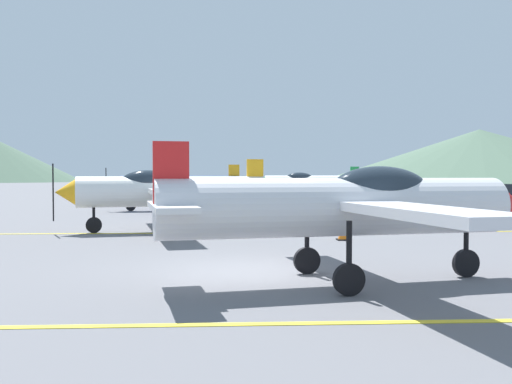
{
  "coord_description": "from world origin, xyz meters",
  "views": [
    {
      "loc": [
        -0.52,
        -11.56,
        1.98
      ],
      "look_at": [
        0.8,
        14.0,
        1.2
      ],
      "focal_mm": 39.89,
      "sensor_mm": 36.0,
      "label": 1
    }
  ],
  "objects_px": {
    "airplane_near": "(351,205)",
    "airplane_mid": "(165,190)",
    "traffic_cone_front": "(343,231)",
    "airplane_far": "(175,185)",
    "car_sedan": "(503,203)",
    "airplane_back": "(308,182)"
  },
  "relations": [
    {
      "from": "airplane_near",
      "to": "airplane_back",
      "type": "xyz_separation_m",
      "value": [
        3.41,
        29.35,
        0.0
      ]
    },
    {
      "from": "airplane_back",
      "to": "airplane_far",
      "type": "bearing_deg",
      "value": -136.17
    },
    {
      "from": "airplane_far",
      "to": "traffic_cone_front",
      "type": "bearing_deg",
      "value": -66.37
    },
    {
      "from": "airplane_mid",
      "to": "airplane_back",
      "type": "bearing_deg",
      "value": 68.22
    },
    {
      "from": "airplane_far",
      "to": "airplane_back",
      "type": "distance_m",
      "value": 11.79
    },
    {
      "from": "airplane_mid",
      "to": "car_sedan",
      "type": "height_order",
      "value": "airplane_mid"
    },
    {
      "from": "airplane_mid",
      "to": "traffic_cone_front",
      "type": "relative_size",
      "value": 14.39
    },
    {
      "from": "airplane_mid",
      "to": "airplane_near",
      "type": "bearing_deg",
      "value": -65.55
    },
    {
      "from": "airplane_far",
      "to": "car_sedan",
      "type": "bearing_deg",
      "value": -33.75
    },
    {
      "from": "airplane_mid",
      "to": "airplane_far",
      "type": "distance_m",
      "value": 11.47
    },
    {
      "from": "airplane_near",
      "to": "traffic_cone_front",
      "type": "height_order",
      "value": "airplane_near"
    },
    {
      "from": "traffic_cone_front",
      "to": "airplane_far",
      "type": "bearing_deg",
      "value": 113.63
    },
    {
      "from": "car_sedan",
      "to": "airplane_back",
      "type": "bearing_deg",
      "value": 107.15
    },
    {
      "from": "airplane_mid",
      "to": "traffic_cone_front",
      "type": "distance_m",
      "value": 6.53
    },
    {
      "from": "airplane_near",
      "to": "airplane_mid",
      "type": "xyz_separation_m",
      "value": [
        -4.43,
        9.74,
        0.0
      ]
    },
    {
      "from": "airplane_mid",
      "to": "airplane_back",
      "type": "height_order",
      "value": "same"
    },
    {
      "from": "airplane_near",
      "to": "airplane_mid",
      "type": "height_order",
      "value": "same"
    },
    {
      "from": "airplane_mid",
      "to": "car_sedan",
      "type": "xyz_separation_m",
      "value": [
        13.22,
        2.17,
        -0.59
      ]
    },
    {
      "from": "airplane_far",
      "to": "car_sedan",
      "type": "relative_size",
      "value": 1.83
    },
    {
      "from": "airplane_back",
      "to": "airplane_near",
      "type": "bearing_deg",
      "value": -96.62
    },
    {
      "from": "car_sedan",
      "to": "airplane_far",
      "type": "bearing_deg",
      "value": 146.25
    },
    {
      "from": "airplane_mid",
      "to": "airplane_far",
      "type": "relative_size",
      "value": 1.0
    }
  ]
}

